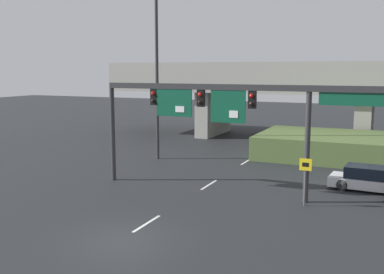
{
  "coord_description": "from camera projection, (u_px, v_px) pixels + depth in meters",
  "views": [
    {
      "loc": [
        9.68,
        -14.78,
        6.8
      ],
      "look_at": [
        0.0,
        6.98,
        3.24
      ],
      "focal_mm": 42.0,
      "sensor_mm": 36.0,
      "label": 1
    }
  ],
  "objects": [
    {
      "name": "ground_plane",
      "position": [
        122.0,
        239.0,
        18.26
      ],
      "size": [
        160.0,
        160.0,
        0.0
      ],
      "primitive_type": "plane",
      "color": "black"
    },
    {
      "name": "lane_markings",
      "position": [
        230.0,
        172.0,
        30.18
      ],
      "size": [
        0.14,
        39.75,
        0.01
      ],
      "color": "silver",
      "rests_on": "ground"
    },
    {
      "name": "signal_gantry",
      "position": [
        220.0,
        105.0,
        24.48
      ],
      "size": [
        15.6,
        0.44,
        6.04
      ],
      "color": "#2D2D30",
      "rests_on": "ground"
    },
    {
      "name": "speed_limit_sign",
      "position": [
        305.0,
        175.0,
        22.38
      ],
      "size": [
        0.6,
        0.11,
        2.49
      ],
      "color": "#4C4C4C",
      "rests_on": "ground"
    },
    {
      "name": "highway_light_pole_near",
      "position": [
        157.0,
        39.0,
        33.41
      ],
      "size": [
        0.7,
        0.36,
        17.41
      ],
      "color": "#2D2D30",
      "rests_on": "ground"
    },
    {
      "name": "overpass_bridge",
      "position": [
        285.0,
        86.0,
        44.08
      ],
      "size": [
        35.33,
        8.65,
        7.53
      ],
      "color": "gray",
      "rests_on": "ground"
    },
    {
      "name": "grass_embankment",
      "position": [
        341.0,
        147.0,
        34.88
      ],
      "size": [
        12.44,
        8.12,
        1.81
      ],
      "color": "#4C6033",
      "rests_on": "ground"
    },
    {
      "name": "parked_sedan_near_right",
      "position": [
        368.0,
        179.0,
        25.57
      ],
      "size": [
        4.36,
        2.12,
        1.38
      ],
      "rotation": [
        0.0,
        0.0,
        -0.07
      ],
      "color": "silver",
      "rests_on": "ground"
    }
  ]
}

